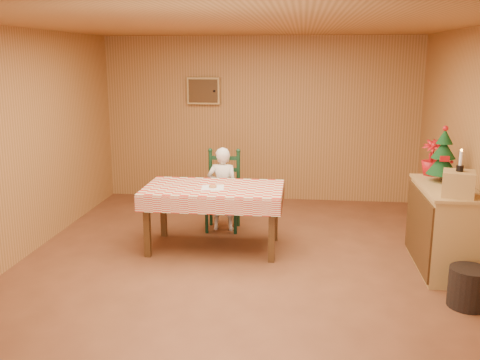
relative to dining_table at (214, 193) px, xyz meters
name	(u,v)px	position (x,y,z in m)	size (l,w,h in m)	color
ground	(238,267)	(0.36, -0.58, -0.69)	(6.00, 6.00, 0.00)	brown
cabin_walls	(243,98)	(0.36, -0.05, 1.14)	(5.10, 6.05, 2.65)	#A7733C
dining_table	(214,193)	(0.00, 0.00, 0.00)	(1.66, 0.96, 0.77)	#4B2D14
ladder_chair	(223,192)	(0.00, 0.79, -0.18)	(0.44, 0.40, 1.08)	black
seated_child	(223,189)	(0.00, 0.73, -0.13)	(0.41, 0.27, 1.12)	white
napkin	(213,188)	(0.00, -0.05, 0.08)	(0.26, 0.26, 0.00)	white
donut	(213,186)	(0.00, -0.05, 0.10)	(0.09, 0.09, 0.03)	#CB8149
shelf_unit	(442,228)	(2.57, -0.34, -0.22)	(0.54, 1.24, 0.93)	tan
crate	(458,184)	(2.58, -0.74, 0.37)	(0.30, 0.30, 0.25)	tan
christmas_tree	(443,156)	(2.58, -0.09, 0.52)	(0.34, 0.34, 0.62)	#4B2D14
flower_arrangement	(432,158)	(2.53, 0.21, 0.45)	(0.23, 0.23, 0.42)	#B31015
candle_set	(460,165)	(2.58, -0.74, 0.56)	(0.07, 0.07, 0.22)	black
storage_bin	(469,287)	(2.61, -1.27, -0.50)	(0.38, 0.38, 0.38)	black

